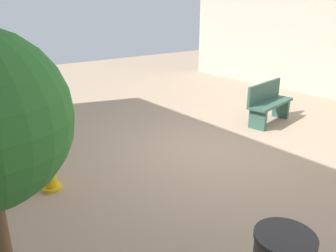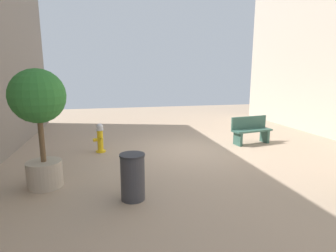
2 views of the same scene
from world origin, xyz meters
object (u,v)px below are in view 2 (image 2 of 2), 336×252
at_px(bench_near, 251,130).
at_px(trash_bin, 133,177).
at_px(fire_hydrant, 100,138).
at_px(planter_tree, 39,111).

relative_size(bench_near, trash_bin, 1.64).
height_order(fire_hydrant, trash_bin, trash_bin).
distance_m(fire_hydrant, planter_tree, 2.95).
bearing_deg(planter_tree, fire_hydrant, -114.59).
xyz_separation_m(fire_hydrant, planter_tree, (1.12, 2.44, 1.21)).
bearing_deg(trash_bin, planter_tree, -29.60).
bearing_deg(bench_near, planter_tree, 20.61).
relative_size(fire_hydrant, bench_near, 0.61).
relative_size(fire_hydrant, trash_bin, 1.00).
xyz_separation_m(bench_near, planter_tree, (6.28, 2.36, 1.18)).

